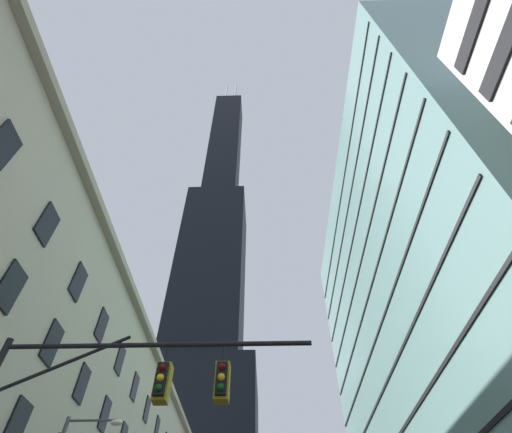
# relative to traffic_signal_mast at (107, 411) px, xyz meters

# --- Properties ---
(dark_skyscraper) EXTENTS (29.87, 29.87, 229.75)m
(dark_skyscraper) POSITION_rel_traffic_signal_mast_xyz_m (-13.07, 88.33, 61.98)
(dark_skyscraper) COLOR black
(dark_skyscraper) RESTS_ON ground
(glass_office_midrise) EXTENTS (19.06, 43.90, 45.45)m
(glass_office_midrise) POSITION_rel_traffic_signal_mast_xyz_m (23.84, 22.02, 17.32)
(glass_office_midrise) COLOR gray
(glass_office_midrise) RESTS_ON ground
(traffic_signal_mast) EXTENTS (9.14, 0.63, 7.41)m
(traffic_signal_mast) POSITION_rel_traffic_signal_mast_xyz_m (0.00, 0.00, 0.00)
(traffic_signal_mast) COLOR black
(traffic_signal_mast) RESTS_ON sidewalk_left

